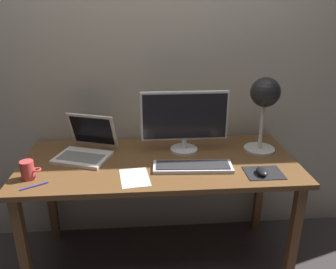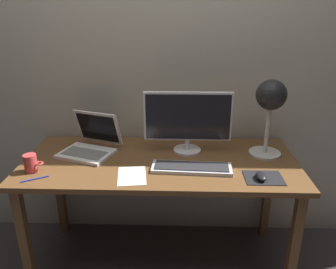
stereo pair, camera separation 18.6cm
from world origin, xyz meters
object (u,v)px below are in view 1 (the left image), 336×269
object	(u,v)px
monitor	(185,119)
coffee_mug	(28,170)
laptop	(87,144)
mouse	(262,171)
desk_lamp	(265,98)
pen	(34,186)
keyboard_main	(193,166)

from	to	relation	value
monitor	coffee_mug	xyz separation A→B (m)	(-0.85, -0.29, -0.16)
coffee_mug	monitor	bearing A→B (deg)	19.00
laptop	mouse	bearing A→B (deg)	-19.20
monitor	desk_lamp	distance (m)	0.49
monitor	laptop	xyz separation A→B (m)	(-0.59, -0.01, -0.14)
monitor	coffee_mug	world-z (taller)	monitor
desk_lamp	pen	bearing A→B (deg)	-164.39
pen	coffee_mug	bearing A→B (deg)	119.31
keyboard_main	laptop	distance (m)	0.65
monitor	pen	distance (m)	0.91
monitor	coffee_mug	bearing A→B (deg)	-161.00
pen	desk_lamp	bearing A→B (deg)	15.61
mouse	coffee_mug	size ratio (longest dim) A/B	0.91
keyboard_main	monitor	bearing A→B (deg)	94.46
mouse	pen	size ratio (longest dim) A/B	0.69
mouse	monitor	bearing A→B (deg)	137.29
monitor	keyboard_main	bearing A→B (deg)	-85.54
monitor	laptop	size ratio (longest dim) A/B	1.36
pen	monitor	bearing A→B (deg)	25.60
monitor	desk_lamp	size ratio (longest dim) A/B	1.14
keyboard_main	coffee_mug	bearing A→B (deg)	-176.89
monitor	laptop	bearing A→B (deg)	-178.87
coffee_mug	desk_lamp	bearing A→B (deg)	11.32
desk_lamp	monitor	bearing A→B (deg)	176.52
laptop	desk_lamp	size ratio (longest dim) A/B	0.84
desk_lamp	coffee_mug	size ratio (longest dim) A/B	4.37
monitor	keyboard_main	size ratio (longest dim) A/B	1.18
coffee_mug	pen	bearing A→B (deg)	-60.69
desk_lamp	coffee_mug	xyz separation A→B (m)	(-1.33, -0.27, -0.28)
laptop	monitor	bearing A→B (deg)	1.13
monitor	keyboard_main	distance (m)	0.32
mouse	pen	world-z (taller)	mouse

